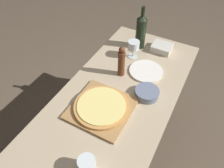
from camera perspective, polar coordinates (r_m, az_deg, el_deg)
The scene contains 11 objects.
ground_plane at distance 2.08m, azimuth 1.34°, elevation -16.47°, with size 12.00×12.00×0.00m, color brown.
dining_table at distance 1.53m, azimuth 1.75°, elevation -5.05°, with size 0.72×1.51×0.76m.
cutting_board at distance 1.36m, azimuth -2.74°, elevation -6.33°, with size 0.36×0.36×0.02m.
pizza at distance 1.34m, azimuth -2.77°, elevation -5.79°, with size 0.34×0.34×0.02m.
wine_bottle at distance 1.77m, azimuth 7.57°, elevation 13.54°, with size 0.08×0.08×0.35m.
pepper_mill at distance 1.51m, azimuth 2.47°, elevation 5.78°, with size 0.05×0.05×0.24m.
wine_glass at distance 1.68m, azimuth 5.66°, elevation 9.87°, with size 0.09×0.09×0.14m.
small_bowl at distance 1.44m, azimuth 9.10°, elevation -2.33°, with size 0.16×0.16×0.05m.
drinking_tumbler at distance 1.13m, azimuth -6.53°, elevation -20.44°, with size 0.09×0.09×0.11m.
dinner_plate at distance 1.61m, azimuth 8.84°, elevation 3.37°, with size 0.24×0.24×0.01m.
food_container at distance 1.82m, azimuth 12.87°, elevation 9.22°, with size 0.15×0.13×0.05m.
Camera 1 is at (0.42, -0.88, 1.84)m, focal length 35.00 mm.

